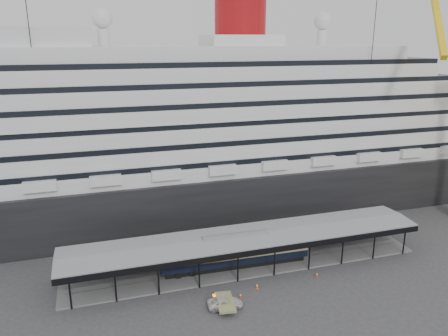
# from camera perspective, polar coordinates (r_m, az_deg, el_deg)

# --- Properties ---
(ground) EXTENTS (200.00, 200.00, 0.00)m
(ground) POSITION_cam_1_polar(r_m,az_deg,el_deg) (66.27, 4.51, -14.53)
(ground) COLOR #353538
(ground) RESTS_ON ground
(cruise_ship) EXTENTS (130.00, 30.00, 43.90)m
(cruise_ship) POSITION_cam_1_polar(r_m,az_deg,el_deg) (88.72, -2.87, 6.22)
(cruise_ship) COLOR black
(cruise_ship) RESTS_ON ground
(platform_canopy) EXTENTS (56.00, 9.18, 5.30)m
(platform_canopy) POSITION_cam_1_polar(r_m,az_deg,el_deg) (69.19, 3.00, -10.84)
(platform_canopy) COLOR slate
(platform_canopy) RESTS_ON ground
(port_truck) EXTENTS (4.90, 2.76, 1.29)m
(port_truck) POSITION_cam_1_polar(r_m,az_deg,el_deg) (60.22, 0.16, -17.25)
(port_truck) COLOR silver
(port_truck) RESTS_ON ground
(pullman_carriage) EXTENTS (23.23, 3.79, 22.72)m
(pullman_carriage) POSITION_cam_1_polar(r_m,az_deg,el_deg) (68.44, 1.48, -10.78)
(pullman_carriage) COLOR black
(pullman_carriage) RESTS_ON ground
(traffic_cone_left) EXTENTS (0.43, 0.43, 0.82)m
(traffic_cone_left) POSITION_cam_1_polar(r_m,az_deg,el_deg) (64.38, 4.35, -15.12)
(traffic_cone_left) COLOR #F3600D
(traffic_cone_left) RESTS_ON ground
(traffic_cone_mid) EXTENTS (0.41, 0.41, 0.77)m
(traffic_cone_mid) POSITION_cam_1_polar(r_m,az_deg,el_deg) (62.24, 2.17, -16.31)
(traffic_cone_mid) COLOR red
(traffic_cone_mid) RESTS_ON ground
(traffic_cone_right) EXTENTS (0.42, 0.42, 0.73)m
(traffic_cone_right) POSITION_cam_1_polar(r_m,az_deg,el_deg) (68.39, 12.04, -13.47)
(traffic_cone_right) COLOR red
(traffic_cone_right) RESTS_ON ground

